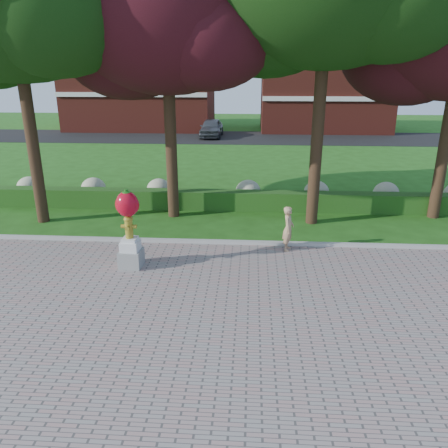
% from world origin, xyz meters
% --- Properties ---
extents(ground, '(100.00, 100.00, 0.00)m').
position_xyz_m(ground, '(0.00, 0.00, 0.00)').
color(ground, '#214F13').
rests_on(ground, ground).
extents(walkway, '(40.00, 14.00, 0.04)m').
position_xyz_m(walkway, '(0.00, -4.00, 0.02)').
color(walkway, gray).
rests_on(walkway, ground).
extents(curb, '(40.00, 0.18, 0.15)m').
position_xyz_m(curb, '(0.00, 3.00, 0.07)').
color(curb, '#ADADA5').
rests_on(curb, ground).
extents(lawn_hedge, '(24.00, 0.70, 0.80)m').
position_xyz_m(lawn_hedge, '(0.00, 7.00, 0.40)').
color(lawn_hedge, '#164513').
rests_on(lawn_hedge, ground).
extents(hydrangea_row, '(20.10, 1.10, 0.99)m').
position_xyz_m(hydrangea_row, '(0.57, 8.00, 0.55)').
color(hydrangea_row, tan).
rests_on(hydrangea_row, ground).
extents(street, '(50.00, 8.00, 0.02)m').
position_xyz_m(street, '(0.00, 28.00, 0.01)').
color(street, black).
rests_on(street, ground).
extents(building_left, '(14.00, 8.00, 7.00)m').
position_xyz_m(building_left, '(-10.00, 34.00, 3.50)').
color(building_left, maroon).
rests_on(building_left, ground).
extents(building_right, '(12.00, 8.00, 6.40)m').
position_xyz_m(building_right, '(8.00, 34.00, 3.20)').
color(building_right, maroon).
rests_on(building_right, ground).
extents(tree_mid_left, '(8.25, 7.04, 10.69)m').
position_xyz_m(tree_mid_left, '(-2.10, 6.08, 7.30)').
color(tree_mid_left, black).
rests_on(tree_mid_left, ground).
extents(hydrant_sculpture, '(0.70, 0.68, 2.39)m').
position_xyz_m(hydrant_sculpture, '(-2.41, 1.01, 1.31)').
color(hydrant_sculpture, gray).
rests_on(hydrant_sculpture, walkway).
extents(woman, '(0.45, 0.60, 1.48)m').
position_xyz_m(woman, '(2.35, 2.60, 0.78)').
color(woman, tan).
rests_on(woman, walkway).
extents(parked_car, '(1.92, 4.65, 1.58)m').
position_xyz_m(parked_car, '(-2.46, 28.16, 0.81)').
color(parked_car, '#45484D').
rests_on(parked_car, street).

